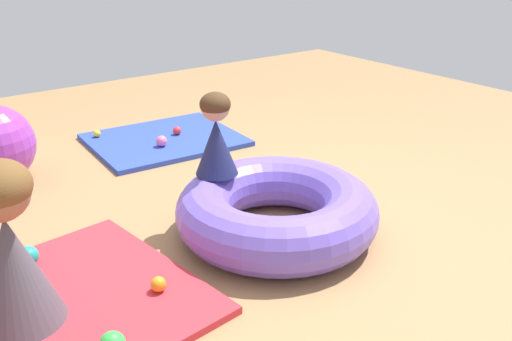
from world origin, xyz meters
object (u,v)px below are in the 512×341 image
play_ball_pink (162,141)px  play_ball_orange (158,284)px  child_in_navy (216,135)px  play_ball_red (177,131)px  inflatable_cushion (277,210)px  play_ball_teal_second (29,256)px  play_ball_yellow (97,134)px  adult_seated (9,247)px

play_ball_pink → play_ball_orange: (-0.98, -1.79, -0.01)m
play_ball_pink → child_in_navy: bearing=-103.6°
play_ball_pink → play_ball_red: size_ratio=1.25×
inflatable_cushion → play_ball_red: (0.38, 1.83, -0.08)m
child_in_navy → play_ball_orange: 0.96m
child_in_navy → play_ball_teal_second: size_ratio=4.79×
play_ball_pink → play_ball_orange: size_ratio=1.18×
play_ball_yellow → play_ball_orange: size_ratio=0.80×
play_ball_red → adult_seated: bearing=-135.1°
inflatable_cushion → play_ball_teal_second: bearing=159.9°
adult_seated → play_ball_teal_second: size_ratio=7.45×
play_ball_red → play_ball_teal_second: (-1.65, -1.36, 0.02)m
inflatable_cushion → play_ball_red: size_ratio=16.31×
inflatable_cushion → play_ball_pink: bearing=85.3°
play_ball_orange → play_ball_teal_second: bearing=124.6°
play_ball_yellow → play_ball_pink: 0.63m
child_in_navy → play_ball_orange: size_ratio=6.46×
play_ball_orange → play_ball_teal_second: 0.75m
inflatable_cushion → play_ball_pink: inflatable_cushion is taller
adult_seated → play_ball_orange: size_ratio=10.06×
inflatable_cushion → play_ball_yellow: 2.19m
play_ball_yellow → play_ball_red: bearing=-31.4°
child_in_navy → adult_seated: 1.32m
play_ball_yellow → child_in_navy: bearing=-89.4°
play_ball_red → play_ball_orange: size_ratio=0.94×
play_ball_yellow → play_ball_orange: 2.42m
play_ball_red → play_ball_teal_second: size_ratio=0.70×
inflatable_cushion → play_ball_orange: bearing=-170.1°
child_in_navy → play_ball_orange: child_in_navy is taller
child_in_navy → play_ball_teal_second: bearing=-144.1°
adult_seated → play_ball_red: size_ratio=10.69×
inflatable_cushion → adult_seated: bearing=179.3°
inflatable_cushion → child_in_navy: size_ratio=2.37×
child_in_navy → play_ball_red: size_ratio=6.87×
adult_seated → play_ball_red: 2.59m
play_ball_pink → play_ball_red: (0.24, 0.18, -0.01)m
child_in_navy → play_ball_teal_second: child_in_navy is taller
child_in_navy → play_ball_yellow: (-0.02, 1.83, -0.49)m
play_ball_teal_second → play_ball_red: bearing=39.5°
adult_seated → play_ball_teal_second: (0.17, 0.45, -0.32)m
inflatable_cushion → play_ball_yellow: inflatable_cushion is taller
adult_seated → play_ball_pink: 2.29m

